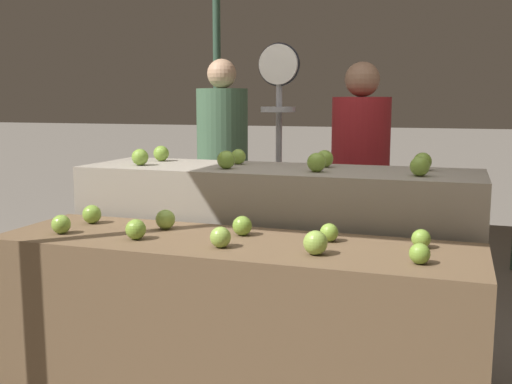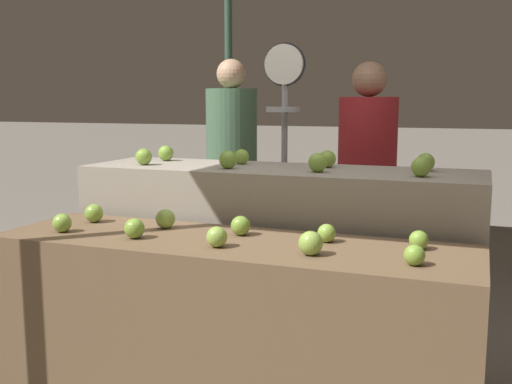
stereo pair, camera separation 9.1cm
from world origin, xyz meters
name	(u,v)px [view 2 (the right image)]	position (x,y,z in m)	size (l,w,h in m)	color
display_counter_front	(230,340)	(0.00, 0.00, 0.41)	(1.90, 0.55, 0.82)	brown
display_counter_back	(278,273)	(0.00, 0.60, 0.52)	(1.90, 0.55, 1.04)	gray
apple_front_0	(62,223)	(-0.71, -0.11, 0.86)	(0.08, 0.08, 0.08)	#84AD3D
apple_front_1	(134,228)	(-0.37, -0.10, 0.86)	(0.08, 0.08, 0.08)	#7AA338
apple_front_2	(217,237)	(0.00, -0.11, 0.86)	(0.08, 0.08, 0.08)	#8EB247
apple_front_3	(311,243)	(0.36, -0.10, 0.86)	(0.09, 0.09, 0.09)	#8EB247
apple_front_4	(414,255)	(0.72, -0.11, 0.85)	(0.07, 0.07, 0.07)	#7AA338
apple_front_5	(94,213)	(-0.71, 0.12, 0.86)	(0.08, 0.08, 0.08)	#7AA338
apple_front_6	(165,219)	(-0.35, 0.11, 0.86)	(0.08, 0.08, 0.08)	#8EB247
apple_front_7	(241,226)	(0.01, 0.10, 0.86)	(0.08, 0.08, 0.08)	#7AA338
apple_front_8	(327,233)	(0.36, 0.11, 0.85)	(0.07, 0.07, 0.07)	#84AD3D
apple_front_9	(419,240)	(0.71, 0.12, 0.85)	(0.07, 0.07, 0.07)	#7AA338
apple_back_0	(144,157)	(-0.67, 0.49, 1.08)	(0.08, 0.08, 0.08)	#7AA338
apple_back_1	(228,160)	(-0.21, 0.49, 1.08)	(0.09, 0.09, 0.09)	#7AA338
apple_back_2	(318,163)	(0.22, 0.50, 1.08)	(0.09, 0.09, 0.09)	#84AD3D
apple_back_3	(421,167)	(0.67, 0.49, 1.08)	(0.08, 0.08, 0.08)	#84AD3D
apple_back_4	(166,153)	(-0.68, 0.72, 1.08)	(0.08, 0.08, 0.08)	#7AA338
apple_back_5	(241,157)	(-0.23, 0.70, 1.08)	(0.08, 0.08, 0.08)	#84AD3D
apple_back_6	(327,159)	(0.21, 0.70, 1.08)	(0.08, 0.08, 0.08)	#84AD3D
apple_back_7	(425,162)	(0.67, 0.71, 1.08)	(0.08, 0.08, 0.08)	#84AD3D
produce_scale	(284,128)	(-0.17, 1.20, 1.21)	(0.24, 0.20, 1.69)	#99999E
person_vendor_at_scale	(367,175)	(0.26, 1.51, 0.92)	(0.36, 0.36, 1.59)	#2D2D38
person_customer_left	(232,155)	(-0.87, 2.08, 0.96)	(0.47, 0.47, 1.67)	#2D2D38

